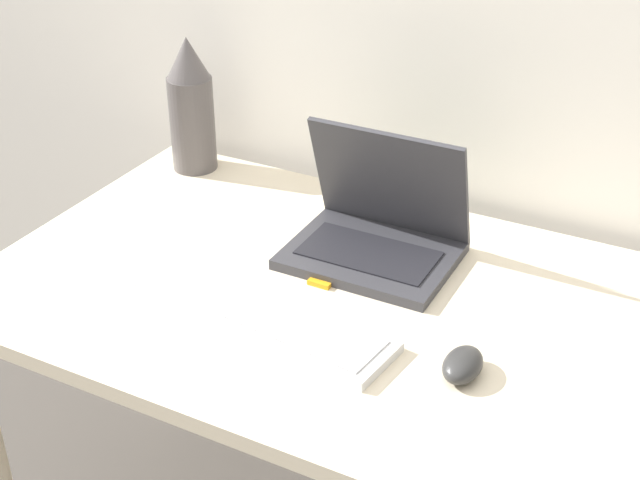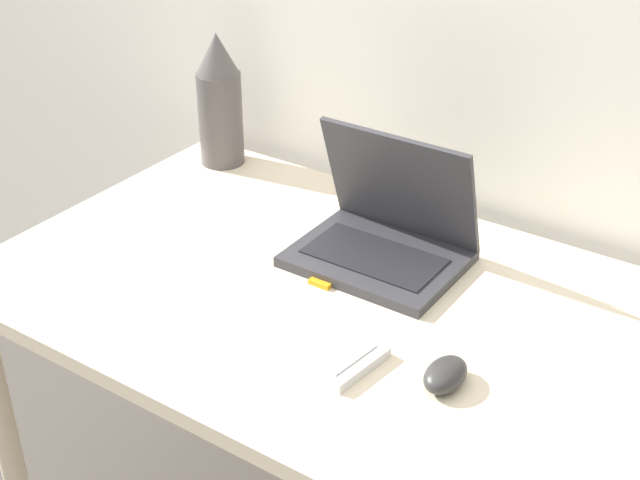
{
  "view_description": "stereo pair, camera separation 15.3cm",
  "coord_description": "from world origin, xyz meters",
  "px_view_note": "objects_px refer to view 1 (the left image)",
  "views": [
    {
      "loc": [
        0.59,
        -0.79,
        1.62
      ],
      "look_at": [
        -0.03,
        0.39,
        0.85
      ],
      "focal_mm": 50.0,
      "sensor_mm": 36.0,
      "label": 1
    },
    {
      "loc": [
        0.72,
        -0.71,
        1.62
      ],
      "look_at": [
        -0.03,
        0.39,
        0.85
      ],
      "focal_mm": 50.0,
      "sensor_mm": 36.0,
      "label": 2
    }
  ],
  "objects_px": {
    "mp3_player": "(325,278)",
    "laptop": "(378,229)",
    "mouse": "(463,365)",
    "keyboard": "(263,316)",
    "vase": "(191,106)"
  },
  "relations": [
    {
      "from": "laptop",
      "to": "mouse",
      "type": "distance_m",
      "value": 0.38
    },
    {
      "from": "laptop",
      "to": "mouse",
      "type": "bearing_deg",
      "value": -45.5
    },
    {
      "from": "keyboard",
      "to": "vase",
      "type": "xyz_separation_m",
      "value": [
        -0.44,
        0.44,
        0.14
      ]
    },
    {
      "from": "mouse",
      "to": "vase",
      "type": "xyz_separation_m",
      "value": [
        -0.79,
        0.43,
        0.13
      ]
    },
    {
      "from": "mp3_player",
      "to": "mouse",
      "type": "bearing_deg",
      "value": -24.65
    },
    {
      "from": "laptop",
      "to": "vase",
      "type": "distance_m",
      "value": 0.55
    },
    {
      "from": "keyboard",
      "to": "mouse",
      "type": "bearing_deg",
      "value": 2.85
    },
    {
      "from": "mp3_player",
      "to": "laptop",
      "type": "bearing_deg",
      "value": 70.82
    },
    {
      "from": "laptop",
      "to": "mp3_player",
      "type": "height_order",
      "value": "laptop"
    },
    {
      "from": "laptop",
      "to": "mouse",
      "type": "xyz_separation_m",
      "value": [
        0.27,
        -0.27,
        -0.03
      ]
    },
    {
      "from": "mouse",
      "to": "mp3_player",
      "type": "bearing_deg",
      "value": 155.35
    },
    {
      "from": "keyboard",
      "to": "mp3_player",
      "type": "relative_size",
      "value": 8.44
    },
    {
      "from": "mp3_player",
      "to": "vase",
      "type": "bearing_deg",
      "value": 149.1
    },
    {
      "from": "mouse",
      "to": "mp3_player",
      "type": "height_order",
      "value": "mouse"
    },
    {
      "from": "mouse",
      "to": "vase",
      "type": "height_order",
      "value": "vase"
    }
  ]
}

